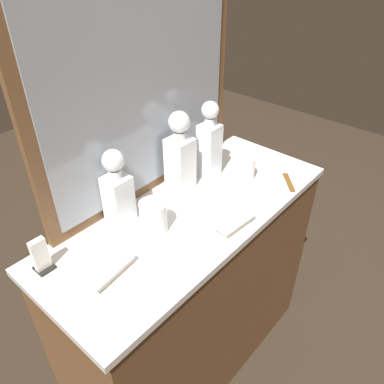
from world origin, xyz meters
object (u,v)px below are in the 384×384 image
object	(u,v)px
silver_brush_center	(111,271)
tortoiseshell_comb	(289,182)
crystal_decanter_rear	(209,147)
crystal_tumbler_center	(245,169)
crystal_decanter_left	(118,193)
crystal_tumbler_right	(154,218)
napkin_holder	(41,257)
porcelain_dish	(249,195)
crystal_decanter_far_left	(180,158)
silver_brush_far_right	(235,223)

from	to	relation	value
silver_brush_center	tortoiseshell_comb	world-z (taller)	silver_brush_center
crystal_decanter_rear	crystal_tumbler_center	distance (m)	0.16
crystal_decanter_left	silver_brush_center	size ratio (longest dim) A/B	1.62
crystal_tumbler_right	napkin_holder	xyz separation A→B (m)	(-0.33, 0.12, -0.00)
porcelain_dish	napkin_holder	size ratio (longest dim) A/B	0.60
crystal_decanter_far_left	crystal_decanter_rear	size ratio (longest dim) A/B	0.99
crystal_decanter_far_left	napkin_holder	size ratio (longest dim) A/B	2.77
crystal_decanter_rear	silver_brush_far_right	world-z (taller)	crystal_decanter_rear
crystal_decanter_far_left	porcelain_dish	bearing A→B (deg)	-62.71
tortoiseshell_comb	napkin_holder	distance (m)	0.92
crystal_decanter_far_left	crystal_decanter_left	bearing A→B (deg)	175.72
crystal_tumbler_right	napkin_holder	distance (m)	0.35
crystal_tumbler_right	porcelain_dish	size ratio (longest dim) A/B	1.64
crystal_decanter_left	napkin_holder	distance (m)	0.30
crystal_decanter_left	silver_brush_center	xyz separation A→B (m)	(-0.18, -0.17, -0.09)
crystal_decanter_rear	silver_brush_center	xyz separation A→B (m)	(-0.59, -0.12, -0.11)
crystal_decanter_far_left	crystal_tumbler_right	bearing A→B (deg)	-156.64
crystal_decanter_rear	tortoiseshell_comb	bearing A→B (deg)	-60.15
crystal_tumbler_right	porcelain_dish	distance (m)	0.39
crystal_decanter_far_left	crystal_decanter_rear	world-z (taller)	crystal_decanter_rear
porcelain_dish	napkin_holder	bearing A→B (deg)	160.43
crystal_decanter_rear	crystal_tumbler_center	bearing A→B (deg)	-60.28
silver_brush_far_right	porcelain_dish	xyz separation A→B (m)	(0.18, 0.06, -0.01)
napkin_holder	porcelain_dish	bearing A→B (deg)	-19.57
crystal_decanter_far_left	crystal_tumbler_center	size ratio (longest dim) A/B	3.24
crystal_tumbler_right	porcelain_dish	xyz separation A→B (m)	(0.36, -0.13, -0.04)
silver_brush_center	napkin_holder	size ratio (longest dim) A/B	1.50
crystal_tumbler_right	silver_brush_far_right	world-z (taller)	crystal_tumbler_right
crystal_decanter_rear	silver_brush_far_right	size ratio (longest dim) A/B	2.07
crystal_tumbler_center	napkin_holder	bearing A→B (deg)	168.08
crystal_tumbler_center	napkin_holder	size ratio (longest dim) A/B	0.86
crystal_decanter_rear	silver_brush_center	world-z (taller)	crystal_decanter_rear
crystal_decanter_left	napkin_holder	xyz separation A→B (m)	(-0.29, -0.01, -0.06)
porcelain_dish	crystal_decanter_far_left	bearing A→B (deg)	117.29
crystal_tumbler_center	silver_brush_far_right	xyz separation A→B (m)	(-0.26, -0.14, -0.03)
crystal_tumbler_center	crystal_tumbler_right	size ratio (longest dim) A/B	0.87
crystal_decanter_left	porcelain_dish	distance (m)	0.48
silver_brush_center	porcelain_dish	world-z (taller)	silver_brush_center
crystal_decanter_far_left	crystal_decanter_rear	bearing A→B (deg)	-11.41
crystal_decanter_left	crystal_decanter_rear	distance (m)	0.42
porcelain_dish	napkin_holder	distance (m)	0.74
crystal_decanter_rear	porcelain_dish	distance (m)	0.24
crystal_tumbler_right	silver_brush_far_right	bearing A→B (deg)	-45.31
crystal_tumbler_center	napkin_holder	world-z (taller)	napkin_holder
silver_brush_far_right	napkin_holder	xyz separation A→B (m)	(-0.52, 0.31, 0.03)
crystal_decanter_left	crystal_decanter_rear	bearing A→B (deg)	-6.65
crystal_decanter_left	tortoiseshell_comb	world-z (taller)	crystal_decanter_left
crystal_decanter_left	tortoiseshell_comb	distance (m)	0.66
crystal_decanter_left	crystal_tumbler_center	size ratio (longest dim) A/B	2.82
crystal_decanter_far_left	silver_brush_center	world-z (taller)	crystal_decanter_far_left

